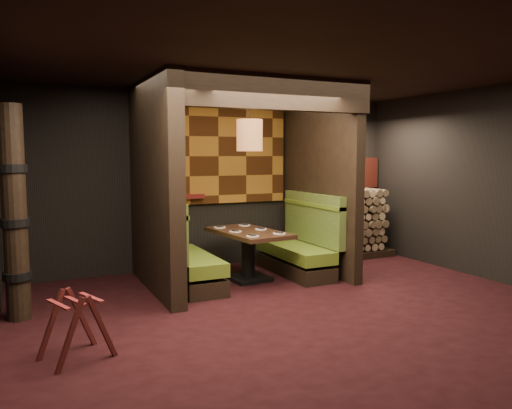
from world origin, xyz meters
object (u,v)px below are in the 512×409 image
(booth_bench_left, at_px, (183,258))
(pendant_lamp, at_px, (250,135))
(totem_column, at_px, (15,215))
(firewood_stack, at_px, (346,223))
(booth_bench_right, at_px, (300,248))
(dining_table, at_px, (248,246))
(luggage_rack, at_px, (76,323))

(booth_bench_left, height_order, pendant_lamp, pendant_lamp)
(totem_column, relative_size, firewood_stack, 1.39)
(booth_bench_right, distance_m, dining_table, 0.93)
(dining_table, height_order, firewood_stack, firewood_stack)
(dining_table, distance_m, luggage_rack, 3.22)
(dining_table, bearing_deg, pendant_lamp, -90.00)
(totem_column, bearing_deg, pendant_lamp, 8.18)
(pendant_lamp, bearing_deg, booth_bench_right, 6.81)
(firewood_stack, bearing_deg, pendant_lamp, -160.39)
(pendant_lamp, distance_m, totem_column, 3.23)
(booth_bench_right, bearing_deg, booth_bench_left, 180.00)
(booth_bench_left, relative_size, totem_column, 0.67)
(dining_table, relative_size, firewood_stack, 0.85)
(booth_bench_left, xyz_separation_m, luggage_rack, (-1.61, -1.97, -0.07))
(booth_bench_left, height_order, booth_bench_right, same)
(booth_bench_left, distance_m, firewood_stack, 3.33)
(firewood_stack, bearing_deg, luggage_rack, -151.18)
(dining_table, bearing_deg, luggage_rack, -143.50)
(totem_column, bearing_deg, dining_table, 9.09)
(luggage_rack, relative_size, totem_column, 0.30)
(booth_bench_right, bearing_deg, dining_table, -176.27)
(luggage_rack, bearing_deg, pendant_lamp, 35.77)
(pendant_lamp, relative_size, firewood_stack, 0.55)
(booth_bench_left, bearing_deg, luggage_rack, -129.27)
(pendant_lamp, relative_size, luggage_rack, 1.33)
(booth_bench_left, bearing_deg, pendant_lamp, -6.45)
(luggage_rack, distance_m, firewood_stack, 5.55)
(booth_bench_right, relative_size, luggage_rack, 2.23)
(booth_bench_right, relative_size, firewood_stack, 0.92)
(booth_bench_left, distance_m, booth_bench_right, 1.89)
(booth_bench_right, height_order, firewood_stack, firewood_stack)
(dining_table, relative_size, luggage_rack, 2.05)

